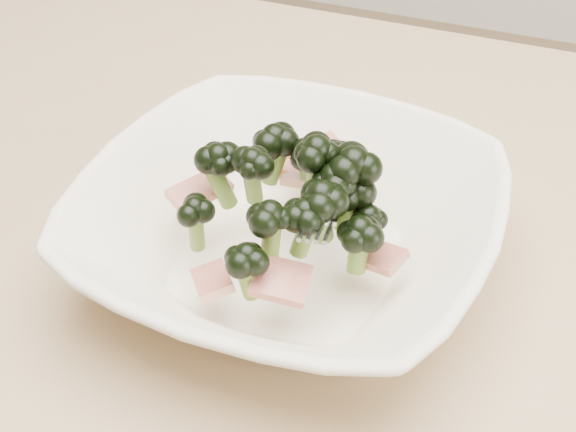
# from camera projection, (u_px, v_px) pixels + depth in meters

# --- Properties ---
(dining_table) EXTENTS (1.20, 0.80, 0.75)m
(dining_table) POSITION_uv_depth(u_px,v_px,m) (374.00, 333.00, 0.71)
(dining_table) COLOR tan
(dining_table) RESTS_ON ground
(broccoli_dish) EXTENTS (0.33, 0.33, 0.12)m
(broccoli_dish) POSITION_uv_depth(u_px,v_px,m) (290.00, 224.00, 0.60)
(broccoli_dish) COLOR white
(broccoli_dish) RESTS_ON dining_table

